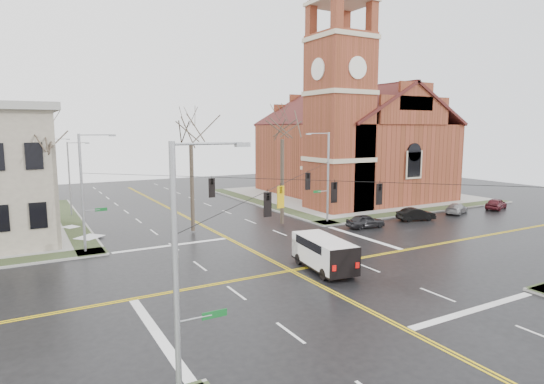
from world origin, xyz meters
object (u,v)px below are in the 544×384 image
streetlight_north_b (56,163)px  tree_nw_near (191,138)px  tree_ne (282,133)px  tree_nw_far (46,147)px  cargo_van (322,251)px  parked_car_b (416,214)px  parked_car_d (496,204)px  signal_pole_sw (181,272)px  parked_car_a (365,221)px  church (349,136)px  parked_car_c (457,208)px  signal_pole_ne (327,175)px  signal_pole_nw (84,189)px  streetlight_north_a (71,176)px

streetlight_north_b → tree_nw_near: tree_nw_near is taller
streetlight_north_b → tree_ne: size_ratio=0.64×
tree_nw_far → tree_nw_near: tree_nw_near is taller
cargo_van → parked_car_b: cargo_van is taller
parked_car_d → streetlight_north_b: bearing=29.2°
streetlight_north_b → signal_pole_sw: bearing=-90.6°
parked_car_a → tree_nw_far: 28.69m
church → parked_car_d: (8.83, -16.83, -7.76)m
tree_nw_far → tree_nw_near: 11.78m
church → tree_ne: bearing=-146.2°
cargo_van → church: bearing=55.9°
streetlight_north_b → parked_car_c: 54.92m
signal_pole_ne → signal_pole_nw: same height
signal_pole_nw → parked_car_d: signal_pole_nw is taller
tree_ne → cargo_van: bearing=-109.9°
parked_car_b → parked_car_c: 7.06m
parked_car_b → signal_pole_ne: bearing=81.3°
parked_car_b → tree_nw_near: size_ratio=0.34×
streetlight_north_a → tree_ne: tree_ne is taller
tree_ne → signal_pole_nw: bearing=-175.7°
streetlight_north_a → parked_car_c: 42.85m
parked_car_c → tree_nw_far: (-40.93, 5.72, 7.55)m
parked_car_c → tree_nw_far: size_ratio=0.36×
signal_pole_ne → parked_car_b: signal_pole_ne is taller
church → signal_pole_ne: 19.22m
streetlight_north_b → cargo_van: bearing=-75.4°
signal_pole_ne → tree_ne: (-4.37, 1.38, 4.10)m
tree_nw_far → tree_nw_near: bearing=-0.2°
parked_car_a → parked_car_b: bearing=-84.0°
signal_pole_ne → parked_car_a: signal_pole_ne is taller
signal_pole_sw → streetlight_north_a: bearing=89.0°
cargo_van → tree_nw_far: bearing=143.8°
signal_pole_nw → cargo_van: (13.35, -12.24, -3.66)m
church → signal_pole_sw: (-36.09, -36.28, -3.48)m
parked_car_d → streetlight_north_a: bearing=47.0°
parked_car_d → tree_ne: (-26.64, 4.93, 8.37)m
church → parked_car_a: church is taller
tree_nw_near → parked_car_b: bearing=-15.8°
signal_pole_nw → cargo_van: bearing=-42.5°
signal_pole_ne → parked_car_c: 16.84m
church → signal_pole_nw: size_ratio=3.06×
signal_pole_sw → parked_car_b: 37.34m
church → streetlight_north_b: (-35.42, 23.22, -3.97)m
church → streetlight_north_b: size_ratio=3.44×
streetlight_north_a → parked_car_d: size_ratio=2.02×
parked_car_a → cargo_van: bearing=132.2°
church → parked_car_d: church is taller
cargo_van → parked_car_b: (18.24, 8.67, -0.62)m
church → parked_car_c: church is taller
signal_pole_nw → parked_car_b: (31.60, -3.57, -4.29)m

